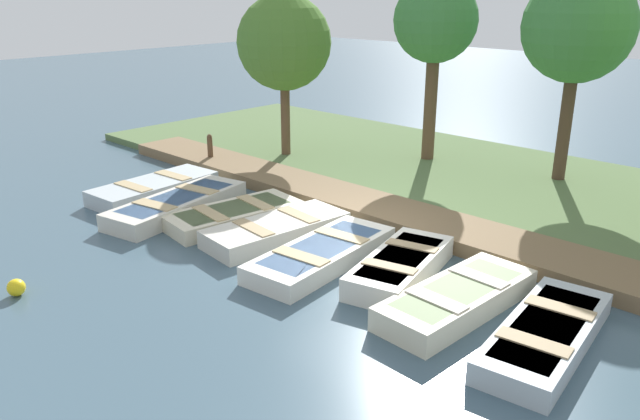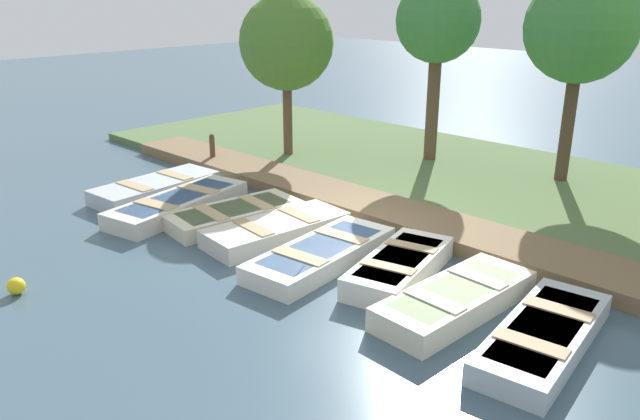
{
  "view_description": "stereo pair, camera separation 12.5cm",
  "coord_description": "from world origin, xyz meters",
  "px_view_note": "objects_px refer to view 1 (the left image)",
  "views": [
    {
      "loc": [
        9.08,
        7.61,
        4.93
      ],
      "look_at": [
        0.42,
        -0.58,
        0.65
      ],
      "focal_mm": 35.0,
      "sensor_mm": 36.0,
      "label": 1
    },
    {
      "loc": [
        8.99,
        7.7,
        4.93
      ],
      "look_at": [
        0.42,
        -0.58,
        0.65
      ],
      "focal_mm": 35.0,
      "sensor_mm": 36.0,
      "label": 2
    }
  ],
  "objects_px": {
    "rowboat_5": "(401,266)",
    "rowboat_0": "(154,188)",
    "rowboat_7": "(546,335)",
    "buoy": "(16,288)",
    "rowboat_3": "(277,229)",
    "rowboat_4": "(322,254)",
    "park_tree_far_left": "(284,43)",
    "rowboat_2": "(234,215)",
    "park_tree_left": "(435,23)",
    "rowboat_1": "(177,205)",
    "mooring_post_near": "(210,150)",
    "rowboat_6": "(457,299)",
    "park_tree_center": "(578,29)"
  },
  "relations": [
    {
      "from": "rowboat_5",
      "to": "rowboat_0",
      "type": "bearing_deg",
      "value": -100.06
    },
    {
      "from": "rowboat_7",
      "to": "buoy",
      "type": "xyz_separation_m",
      "value": [
        4.63,
        -7.18,
        -0.04
      ]
    },
    {
      "from": "rowboat_3",
      "to": "rowboat_4",
      "type": "xyz_separation_m",
      "value": [
        0.25,
        1.52,
        -0.01
      ]
    },
    {
      "from": "rowboat_7",
      "to": "park_tree_far_left",
      "type": "height_order",
      "value": "park_tree_far_left"
    },
    {
      "from": "rowboat_5",
      "to": "rowboat_4",
      "type": "bearing_deg",
      "value": -84.33
    },
    {
      "from": "rowboat_2",
      "to": "rowboat_4",
      "type": "xyz_separation_m",
      "value": [
        0.23,
        2.9,
        0.01
      ]
    },
    {
      "from": "park_tree_far_left",
      "to": "park_tree_left",
      "type": "relative_size",
      "value": 0.92
    },
    {
      "from": "rowboat_1",
      "to": "mooring_post_near",
      "type": "distance_m",
      "value": 3.93
    },
    {
      "from": "park_tree_far_left",
      "to": "rowboat_1",
      "type": "bearing_deg",
      "value": 17.11
    },
    {
      "from": "rowboat_2",
      "to": "rowboat_4",
      "type": "relative_size",
      "value": 0.93
    },
    {
      "from": "park_tree_far_left",
      "to": "rowboat_5",
      "type": "bearing_deg",
      "value": 60.52
    },
    {
      "from": "rowboat_0",
      "to": "mooring_post_near",
      "type": "xyz_separation_m",
      "value": [
        -2.61,
        -1.14,
        0.28
      ]
    },
    {
      "from": "rowboat_2",
      "to": "rowboat_3",
      "type": "bearing_deg",
      "value": 98.8
    },
    {
      "from": "rowboat_2",
      "to": "park_tree_left",
      "type": "bearing_deg",
      "value": -175.42
    },
    {
      "from": "rowboat_1",
      "to": "park_tree_far_left",
      "type": "relative_size",
      "value": 0.78
    },
    {
      "from": "rowboat_6",
      "to": "rowboat_7",
      "type": "xyz_separation_m",
      "value": [
        0.04,
        1.5,
        -0.02
      ]
    },
    {
      "from": "rowboat_7",
      "to": "buoy",
      "type": "height_order",
      "value": "rowboat_7"
    },
    {
      "from": "rowboat_1",
      "to": "rowboat_2",
      "type": "xyz_separation_m",
      "value": [
        -0.51,
        1.42,
        -0.03
      ]
    },
    {
      "from": "rowboat_7",
      "to": "park_tree_center",
      "type": "distance_m",
      "value": 9.06
    },
    {
      "from": "rowboat_2",
      "to": "rowboat_5",
      "type": "bearing_deg",
      "value": 101.88
    },
    {
      "from": "rowboat_6",
      "to": "rowboat_7",
      "type": "height_order",
      "value": "rowboat_6"
    },
    {
      "from": "rowboat_2",
      "to": "rowboat_3",
      "type": "height_order",
      "value": "rowboat_3"
    },
    {
      "from": "mooring_post_near",
      "to": "buoy",
      "type": "xyz_separation_m",
      "value": [
        7.17,
        4.08,
        -0.34
      ]
    },
    {
      "from": "rowboat_0",
      "to": "rowboat_4",
      "type": "height_order",
      "value": "rowboat_0"
    },
    {
      "from": "rowboat_6",
      "to": "rowboat_7",
      "type": "relative_size",
      "value": 0.95
    },
    {
      "from": "rowboat_6",
      "to": "rowboat_1",
      "type": "bearing_deg",
      "value": -83.27
    },
    {
      "from": "rowboat_3",
      "to": "buoy",
      "type": "height_order",
      "value": "rowboat_3"
    },
    {
      "from": "rowboat_5",
      "to": "park_tree_far_left",
      "type": "xyz_separation_m",
      "value": [
        -4.11,
        -7.27,
        3.2
      ]
    },
    {
      "from": "mooring_post_near",
      "to": "park_tree_left",
      "type": "distance_m",
      "value": 7.2
    },
    {
      "from": "rowboat_1",
      "to": "rowboat_6",
      "type": "bearing_deg",
      "value": 82.61
    },
    {
      "from": "rowboat_2",
      "to": "park_tree_far_left",
      "type": "relative_size",
      "value": 0.66
    },
    {
      "from": "rowboat_0",
      "to": "park_tree_center",
      "type": "xyz_separation_m",
      "value": [
        -7.68,
        6.97,
        3.77
      ]
    },
    {
      "from": "rowboat_6",
      "to": "rowboat_7",
      "type": "distance_m",
      "value": 1.5
    },
    {
      "from": "rowboat_1",
      "to": "rowboat_6",
      "type": "xyz_separation_m",
      "value": [
        -0.44,
        7.15,
        0.01
      ]
    },
    {
      "from": "park_tree_far_left",
      "to": "park_tree_left",
      "type": "bearing_deg",
      "value": 126.45
    },
    {
      "from": "rowboat_0",
      "to": "park_tree_left",
      "type": "height_order",
      "value": "park_tree_left"
    },
    {
      "from": "rowboat_1",
      "to": "rowboat_2",
      "type": "relative_size",
      "value": 1.18
    },
    {
      "from": "rowboat_5",
      "to": "park_tree_left",
      "type": "bearing_deg",
      "value": -163.02
    },
    {
      "from": "rowboat_5",
      "to": "rowboat_7",
      "type": "height_order",
      "value": "rowboat_5"
    },
    {
      "from": "park_tree_left",
      "to": "buoy",
      "type": "bearing_deg",
      "value": -1.88
    },
    {
      "from": "rowboat_4",
      "to": "park_tree_center",
      "type": "distance_m",
      "value": 8.69
    },
    {
      "from": "park_tree_left",
      "to": "rowboat_7",
      "type": "bearing_deg",
      "value": 44.26
    },
    {
      "from": "buoy",
      "to": "rowboat_1",
      "type": "bearing_deg",
      "value": -160.84
    },
    {
      "from": "rowboat_4",
      "to": "rowboat_5",
      "type": "bearing_deg",
      "value": 103.54
    },
    {
      "from": "buoy",
      "to": "park_tree_center",
      "type": "height_order",
      "value": "park_tree_center"
    },
    {
      "from": "rowboat_3",
      "to": "rowboat_5",
      "type": "bearing_deg",
      "value": 101.55
    },
    {
      "from": "park_tree_far_left",
      "to": "park_tree_center",
      "type": "height_order",
      "value": "park_tree_center"
    },
    {
      "from": "mooring_post_near",
      "to": "rowboat_1",
      "type": "bearing_deg",
      "value": 41.61
    },
    {
      "from": "rowboat_7",
      "to": "park_tree_center",
      "type": "height_order",
      "value": "park_tree_center"
    },
    {
      "from": "rowboat_4",
      "to": "mooring_post_near",
      "type": "xyz_separation_m",
      "value": [
        -2.66,
        -6.92,
        0.3
      ]
    }
  ]
}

